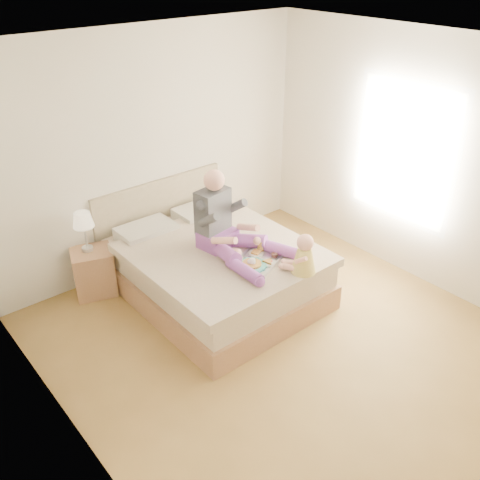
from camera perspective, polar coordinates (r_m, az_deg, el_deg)
room at (r=4.58m, az=5.50°, el=4.67°), size 4.02×4.22×2.71m
bed at (r=5.82m, az=-3.09°, el=-2.80°), size 1.70×2.18×1.00m
nightstand at (r=6.03m, az=-15.32°, el=-3.30°), size 0.53×0.50×0.52m
lamp at (r=5.77m, az=-16.38°, el=1.85°), size 0.22×0.22×0.45m
adult at (r=5.42m, az=-1.44°, el=1.31°), size 0.73×1.09×0.87m
tray at (r=5.30m, az=1.76°, el=-2.11°), size 0.59×0.53×0.14m
baby at (r=5.13m, az=6.75°, el=-1.79°), size 0.32×0.35×0.40m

